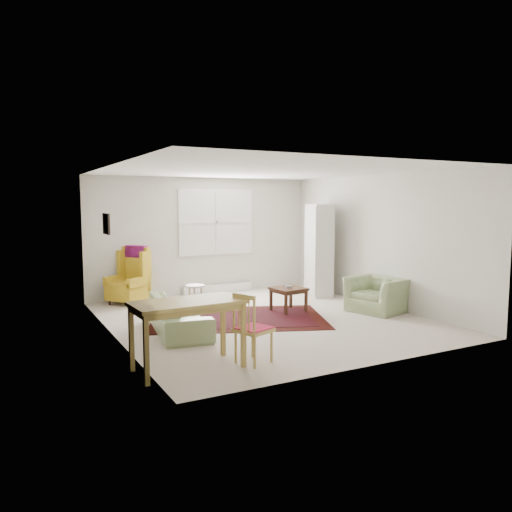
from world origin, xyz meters
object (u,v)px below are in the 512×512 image
sofa (179,308)px  desk (188,335)px  wingback_chair (127,275)px  coffee_table (288,299)px  cabinet (319,250)px  desk_chair (254,328)px  armchair (378,291)px  stool (195,298)px

sofa → desk: bearing=173.0°
desk → sofa: bearing=74.5°
wingback_chair → coffee_table: size_ratio=2.08×
sofa → cabinet: (3.66, 1.50, 0.60)m
wingback_chair → desk_chair: size_ratio=1.27×
sofa → cabinet: bearing=-59.2°
coffee_table → armchair: bearing=-27.6°
wingback_chair → coffee_table: 3.19m
sofa → wingback_chair: size_ratio=1.61×
cabinet → armchair: bearing=-73.6°
sofa → armchair: armchair is taller
cabinet → desk: size_ratio=1.48×
stool → desk_chair: size_ratio=0.54×
stool → desk: (-1.24, -3.00, 0.17)m
sofa → desk_chair: size_ratio=2.05×
armchair → coffee_table: 1.62m
desk → stool: bearing=67.6°
coffee_table → desk: 3.44m
desk → wingback_chair: bearing=86.1°
cabinet → wingback_chair: bearing=-177.6°
stool → cabinet: (2.90, 0.21, 0.73)m
desk → desk_chair: 0.81m
desk → armchair: bearing=18.4°
sofa → wingback_chair: wingback_chair is taller
sofa → desk_chair: 1.90m
coffee_table → desk: (-2.70, -2.12, 0.19)m
wingback_chair → desk_chair: wingback_chair is taller
wingback_chair → coffee_table: wingback_chair is taller
armchair → wingback_chair: bearing=-140.8°
cabinet → coffee_table: bearing=-126.4°
stool → armchair: bearing=-29.4°
desk_chair → armchair: bearing=-85.9°
wingback_chair → stool: wingback_chair is taller
stool → desk_chair: (-0.44, -3.16, 0.20)m
wingback_chair → desk_chair: (0.51, -4.33, -0.12)m
stool → desk_chair: bearing=-98.0°
stool → sofa: bearing=-120.6°
desk_chair → coffee_table: bearing=-60.4°
armchair → stool: 3.33m
armchair → desk_chair: bearing=-80.2°
wingback_chair → cabinet: cabinet is taller
coffee_table → cabinet: 1.95m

